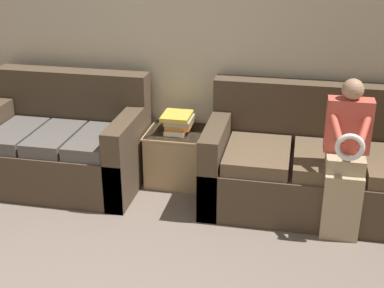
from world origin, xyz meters
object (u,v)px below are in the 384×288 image
Objects in this scene: couch_side at (64,147)px; couch_main at (324,168)px; child_left_seated at (346,154)px; book_stack at (178,122)px; side_shelf at (178,155)px.

couch_main is at bearing 1.05° from couch_side.
child_left_seated is (0.12, -0.39, 0.30)m from couch_main.
book_stack is at bearing 171.93° from couch_main.
couch_main is 2.26m from couch_side.
couch_side is 1.05m from book_stack.
book_stack is (0.00, -0.00, 0.32)m from side_shelf.
couch_main is 0.51m from child_left_seated.
child_left_seated is 1.54m from side_shelf.
couch_main reaches higher than book_stack.
book_stack is (1.00, 0.22, 0.23)m from couch_side.
child_left_seated reaches higher than book_stack.
couch_side is 1.20× the size of child_left_seated.
couch_side is at bearing -167.39° from side_shelf.
child_left_seated is 2.18× the size of side_shelf.
couch_main is at bearing -8.07° from book_stack.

